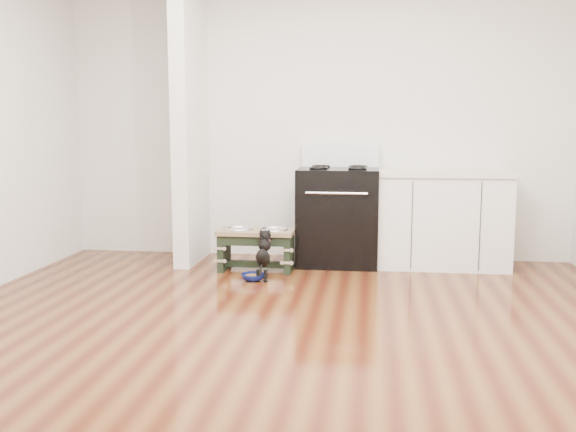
{
  "coord_description": "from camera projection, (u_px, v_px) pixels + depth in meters",
  "views": [
    {
      "loc": [
        0.57,
        -3.94,
        1.32
      ],
      "look_at": [
        -0.14,
        1.43,
        0.56
      ],
      "focal_mm": 40.0,
      "sensor_mm": 36.0,
      "label": 1
    }
  ],
  "objects": [
    {
      "name": "ground",
      "position": [
        280.0,
        333.0,
        4.12
      ],
      "size": [
        5.0,
        5.0,
        0.0
      ],
      "primitive_type": "plane",
      "color": "#42180B",
      "rests_on": "ground"
    },
    {
      "name": "room_shell",
      "position": [
        280.0,
        76.0,
        3.9
      ],
      "size": [
        5.0,
        5.0,
        5.0
      ],
      "color": "silver",
      "rests_on": "ground"
    },
    {
      "name": "partition_wall",
      "position": [
        190.0,
        123.0,
        6.15
      ],
      "size": [
        0.15,
        0.8,
        2.7
      ],
      "primitive_type": "cube",
      "color": "silver",
      "rests_on": "ground"
    },
    {
      "name": "oven_range",
      "position": [
        338.0,
        215.0,
        6.14
      ],
      "size": [
        0.76,
        0.69,
        1.14
      ],
      "color": "black",
      "rests_on": "ground"
    },
    {
      "name": "cabinet_run",
      "position": [
        442.0,
        219.0,
        6.04
      ],
      "size": [
        1.24,
        0.64,
        0.91
      ],
      "color": "white",
      "rests_on": "ground"
    },
    {
      "name": "dog_feeder",
      "position": [
        256.0,
        241.0,
        5.87
      ],
      "size": [
        0.69,
        0.37,
        0.4
      ],
      "color": "black",
      "rests_on": "ground"
    },
    {
      "name": "puppy",
      "position": [
        264.0,
        253.0,
        5.55
      ],
      "size": [
        0.12,
        0.36,
        0.42
      ],
      "color": "black",
      "rests_on": "ground"
    },
    {
      "name": "floor_bowl",
      "position": [
        253.0,
        277.0,
        5.51
      ],
      "size": [
        0.24,
        0.24,
        0.06
      ],
      "rotation": [
        0.0,
        0.0,
        -0.25
      ],
      "color": "#0B134E",
      "rests_on": "ground"
    }
  ]
}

